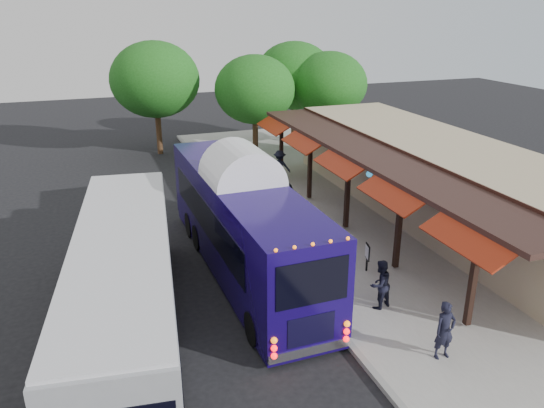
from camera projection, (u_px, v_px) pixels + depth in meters
name	position (u px, v px, depth m)	size (l,w,h in m)	color
ground	(301.00, 289.00, 18.48)	(90.00, 90.00, 0.00)	black
sidewalk	(370.00, 226.00, 23.55)	(10.00, 40.00, 0.15)	#9E9B93
curb	(265.00, 242.00, 21.99)	(0.20, 40.00, 0.16)	gray
station_shelter	(438.00, 180.00, 23.99)	(8.15, 20.00, 3.60)	tan
coach_bus	(243.00, 219.00, 19.10)	(2.78, 11.99, 3.81)	#150753
city_bus	(125.00, 283.00, 15.22)	(4.12, 12.37, 3.26)	gray
ped_a	(445.00, 330.00, 14.39)	(0.62, 0.41, 1.70)	black
ped_b	(380.00, 284.00, 16.82)	(0.80, 0.62, 1.65)	black
ped_c	(283.00, 193.00, 24.67)	(1.11, 0.46, 1.89)	black
ped_d	(280.00, 167.00, 28.82)	(1.16, 0.67, 1.80)	black
sign_board	(367.00, 253.00, 19.18)	(0.16, 0.47, 1.05)	black
tree_left	(255.00, 90.00, 33.23)	(5.06, 5.06, 6.48)	#382314
tree_mid	(294.00, 76.00, 36.86)	(5.48, 5.48, 7.02)	#382314
tree_right	(329.00, 84.00, 35.38)	(5.07, 5.07, 6.49)	#382314
tree_far	(155.00, 80.00, 33.68)	(5.67, 5.67, 7.26)	#382314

